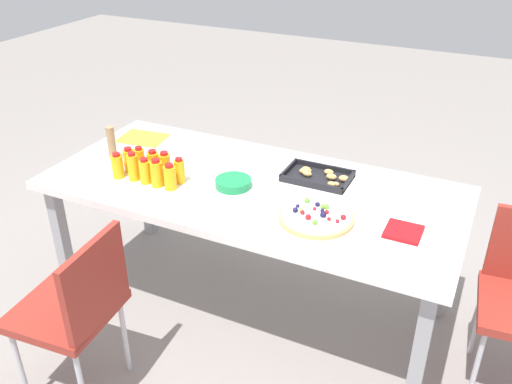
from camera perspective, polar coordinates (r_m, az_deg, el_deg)
ground_plane at (r=3.10m, az=-0.44°, el=-11.63°), size 12.00×12.00×0.00m
party_table at (r=2.70m, az=-0.50°, el=-0.47°), size 2.03×0.91×0.76m
chair_near_left at (r=2.45m, az=-18.15°, el=-11.07°), size 0.43×0.43×0.83m
juice_bottle_0 at (r=2.80m, az=-14.21°, el=2.64°), size 0.06×0.06×0.13m
juice_bottle_1 at (r=2.75m, az=-12.68°, el=2.56°), size 0.05×0.05×0.15m
juice_bottle_2 at (r=2.71m, az=-11.47°, el=2.12°), size 0.06×0.06×0.13m
juice_bottle_3 at (r=2.67m, az=-10.30°, el=1.92°), size 0.06×0.06×0.14m
juice_bottle_4 at (r=2.64m, az=-8.94°, el=1.52°), size 0.06×0.06×0.13m
juice_bottle_5 at (r=2.85m, az=-13.07°, el=3.24°), size 0.06×0.06×0.13m
juice_bottle_6 at (r=2.81m, az=-11.98°, el=3.17°), size 0.05×0.05×0.15m
juice_bottle_7 at (r=2.76m, az=-10.62°, el=2.86°), size 0.06×0.06×0.14m
juice_bottle_8 at (r=2.73m, az=-9.44°, el=2.64°), size 0.06×0.06×0.15m
juice_bottle_9 at (r=2.69m, az=-7.96°, el=2.17°), size 0.05×0.05×0.13m
fruit_pizza at (r=2.40m, az=6.29°, el=-2.59°), size 0.33×0.33×0.05m
snack_tray at (r=2.73m, az=6.53°, el=1.61°), size 0.33×0.22×0.04m
plate_stack at (r=2.65m, az=-2.37°, el=0.96°), size 0.18×0.18×0.04m
napkin_stack at (r=2.38m, az=15.09°, el=-4.00°), size 0.15×0.15×0.02m
cardboard_tube at (r=2.99m, az=-14.79°, el=4.92°), size 0.04×0.04×0.18m
paper_folder at (r=3.24m, az=-11.69°, el=5.52°), size 0.28×0.23×0.01m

